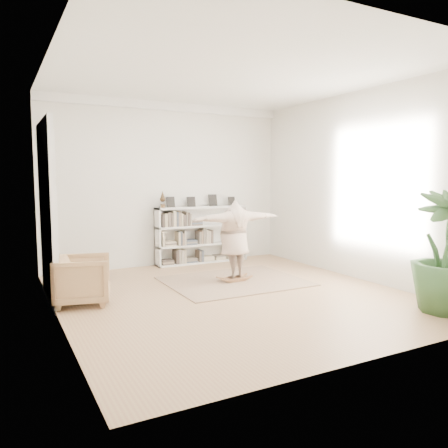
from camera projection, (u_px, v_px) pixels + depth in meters
name	position (u px, v px, depth m)	size (l,w,h in m)	color
floor	(233.00, 295.00, 7.31)	(6.00, 6.00, 0.00)	#A17553
room_shell	(168.00, 106.00, 9.53)	(6.00, 6.00, 6.00)	silver
doors	(48.00, 212.00, 7.05)	(0.09, 1.78, 2.92)	white
bookshelf	(202.00, 235.00, 10.06)	(2.20, 0.35, 1.64)	silver
armchair	(83.00, 280.00, 6.77)	(0.80, 0.83, 0.75)	tan
rug	(234.00, 281.00, 8.23)	(2.50, 2.00, 0.02)	tan
rocker_board	(234.00, 278.00, 8.23)	(0.45, 0.27, 0.10)	#97603C
person	(235.00, 237.00, 8.15)	(1.80, 0.49, 1.46)	tan
houseplant	(447.00, 252.00, 6.30)	(0.99, 0.99, 1.77)	#2F5329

